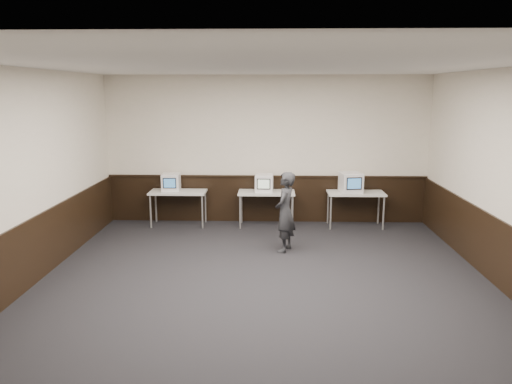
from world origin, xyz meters
TOP-DOWN VIEW (x-y plane):
  - floor at (0.00, 0.00)m, footprint 8.00×8.00m
  - ceiling at (0.00, 0.00)m, footprint 8.00×8.00m
  - back_wall at (0.00, 4.00)m, footprint 7.00×0.00m
  - front_wall at (0.00, -4.00)m, footprint 7.00×0.00m
  - left_wall at (-3.50, 0.00)m, footprint 0.00×8.00m
  - wainscot_back at (0.00, 3.98)m, footprint 6.98×0.04m
  - wainscot_left at (-3.48, 0.00)m, footprint 0.04×7.98m
  - wainscot_right at (3.48, 0.00)m, footprint 0.04×7.98m
  - wainscot_rail at (0.00, 3.96)m, footprint 6.98×0.06m
  - desk_left at (-1.90, 3.60)m, footprint 1.20×0.60m
  - desk_center at (0.00, 3.60)m, footprint 1.20×0.60m
  - desk_right at (1.90, 3.60)m, footprint 1.20×0.60m
  - emac_left at (-2.05, 3.63)m, footprint 0.39×0.42m
  - emac_center at (-0.05, 3.58)m, footprint 0.40×0.42m
  - emac_right at (1.78, 3.55)m, footprint 0.49×0.52m
  - person at (0.35, 1.88)m, footprint 0.50×0.61m

SIDE VIEW (x-z plane):
  - floor at x=0.00m, z-range 0.00..0.00m
  - wainscot_back at x=0.00m, z-range 0.00..1.00m
  - wainscot_left at x=-3.48m, z-range 0.00..1.00m
  - wainscot_right at x=3.48m, z-range 0.00..1.00m
  - desk_left at x=-1.90m, z-range 0.30..1.05m
  - desk_center at x=0.00m, z-range 0.30..1.05m
  - desk_right at x=1.90m, z-range 0.30..1.05m
  - person at x=0.35m, z-range 0.00..1.46m
  - emac_left at x=-2.05m, z-range 0.75..1.12m
  - emac_center at x=-0.05m, z-range 0.75..1.13m
  - emac_right at x=1.78m, z-range 0.75..1.18m
  - wainscot_rail at x=0.00m, z-range 1.00..1.04m
  - back_wall at x=0.00m, z-range -1.90..5.10m
  - front_wall at x=0.00m, z-range -1.90..5.10m
  - left_wall at x=-3.50m, z-range -2.40..5.60m
  - ceiling at x=0.00m, z-range 3.20..3.20m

